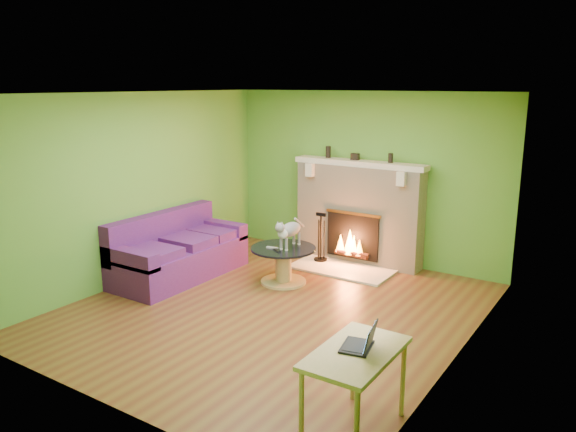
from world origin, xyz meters
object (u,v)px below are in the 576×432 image
(sofa, at_px, (177,252))
(coffee_table, at_px, (283,262))
(desk, at_px, (356,361))
(cat, at_px, (290,233))

(sofa, xyz_separation_m, coffee_table, (1.43, 0.60, -0.06))
(desk, height_order, cat, cat)
(coffee_table, distance_m, desk, 3.50)
(desk, bearing_deg, coffee_table, 132.95)
(cat, bearing_deg, sofa, -158.49)
(sofa, relative_size, coffee_table, 2.24)
(desk, xyz_separation_m, cat, (-2.30, 2.60, 0.10))
(cat, bearing_deg, desk, -50.22)
(cat, bearing_deg, coffee_table, -149.64)
(coffee_table, height_order, desk, desk)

